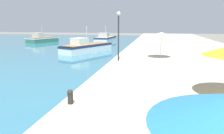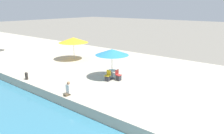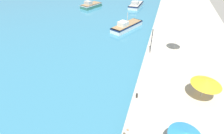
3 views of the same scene
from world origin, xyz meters
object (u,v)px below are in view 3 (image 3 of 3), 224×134
Objects in this scene: fishing_boat_far at (136,5)px; cafe_umbrella_white at (207,82)px; mooring_bollard at (137,95)px; cafe_umbrella_striped at (177,37)px; lamppost at (152,36)px; person_at_quay at (127,133)px; fishing_boat_near at (127,26)px; cafe_umbrella_pink at (186,134)px; fishing_boat_mid at (91,5)px.

fishing_boat_far is 2.46× the size of cafe_umbrella_white.
cafe_umbrella_striped is at bearing 73.39° from mooring_bollard.
person_at_quay is at bearing -90.71° from lamppost.
person_at_quay is at bearing -89.90° from mooring_bollard.
fishing_boat_near reaches higher than mooring_bollard.
fishing_boat_near is at bearing -82.40° from fishing_boat_far.
person_at_quay is 1.54× the size of mooring_bollard.
mooring_bollard is (-4.92, 5.46, -1.97)m from cafe_umbrella_pink.
fishing_boat_near is at bearing 105.99° from mooring_bollard.
fishing_boat_near is 24.50m from cafe_umbrella_white.
cafe_umbrella_white is 10.95m from person_at_quay.
fishing_boat_near is at bearing 124.74° from cafe_umbrella_white.
cafe_umbrella_white is at bearing 46.10° from person_at_quay.
lamppost reaches higher than fishing_boat_near.
fishing_boat_near is 13.68m from cafe_umbrella_striped.
fishing_boat_far is 41.34m from cafe_umbrella_white.
fishing_boat_far reaches higher than mooring_bollard.
fishing_boat_mid is 11.39× the size of mooring_bollard.
lamppost is (0.22, 11.57, 2.74)m from mooring_bollard.
fishing_boat_far is at bearing 39.98° from fishing_boat_mid.
fishing_boat_far is (-1.24, 18.35, -0.02)m from fishing_boat_near.
cafe_umbrella_striped is at bearing 105.71° from cafe_umbrella_white.
fishing_boat_near is at bearing -21.63° from fishing_boat_mid.
cafe_umbrella_white is 1.30× the size of cafe_umbrella_striped.
fishing_boat_mid is 7.39× the size of person_at_quay.
cafe_umbrella_striped is at bearing -19.56° from fishing_boat_mid.
cafe_umbrella_pink is 1.10× the size of cafe_umbrella_striped.
fishing_boat_near is at bearing 121.54° from lamppost.
lamppost is at bearing 128.20° from cafe_umbrella_white.
cafe_umbrella_white is 11.78m from lamppost.
person_at_quay is 5.45m from mooring_bollard.
fishing_boat_mid is 14.21m from fishing_boat_far.
fishing_boat_mid is 49.25m from cafe_umbrella_pink.
cafe_umbrella_white is at bearing -28.16° from fishing_boat_mid.
cafe_umbrella_striped is 0.57× the size of lamppost.
cafe_umbrella_white is (28.63, -33.93, 2.27)m from fishing_boat_mid.
fishing_boat_near is 2.05× the size of lamppost.
fishing_boat_mid is 2.59× the size of cafe_umbrella_pink.
cafe_umbrella_white is (13.90, -20.04, 2.27)m from fishing_boat_near.
fishing_boat_mid reaches higher than fishing_boat_far.
fishing_boat_near reaches higher than fishing_boat_mid.
fishing_boat_mid is at bearing 121.99° from cafe_umbrella_pink.
fishing_boat_near is 3.57× the size of cafe_umbrella_striped.
fishing_boat_mid is at bearing 116.89° from person_at_quay.
cafe_umbrella_pink is 7.61m from mooring_bollard.
fishing_boat_near is 3.25× the size of cafe_umbrella_pink.
cafe_umbrella_striped is (11.85, -26.67, 2.38)m from fishing_boat_far.
fishing_boat_near reaches higher than cafe_umbrella_striped.
cafe_umbrella_striped is 2.60× the size of person_at_quay.
lamppost is at bearing 105.42° from cafe_umbrella_pink.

